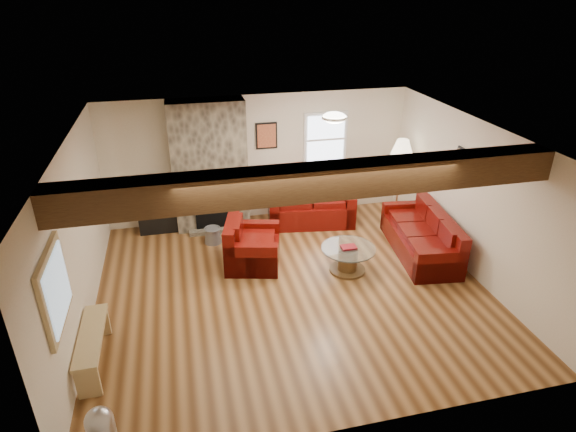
% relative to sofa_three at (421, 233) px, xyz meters
% --- Properties ---
extents(room, '(8.00, 8.00, 8.00)m').
position_rel_sofa_three_xyz_m(room, '(-2.48, -0.55, 0.86)').
color(room, '#593417').
rests_on(room, ground).
extents(floor, '(6.00, 6.00, 0.00)m').
position_rel_sofa_three_xyz_m(floor, '(-2.48, -0.55, -0.39)').
color(floor, '#593417').
rests_on(floor, ground).
extents(oak_beam, '(6.00, 0.36, 0.38)m').
position_rel_sofa_three_xyz_m(oak_beam, '(-2.48, -1.80, 1.92)').
color(oak_beam, '#372010').
rests_on(oak_beam, room).
extents(chimney_breast, '(1.40, 0.67, 2.50)m').
position_rel_sofa_three_xyz_m(chimney_breast, '(-3.48, 1.94, 0.83)').
color(chimney_breast, '#3A342D').
rests_on(chimney_breast, floor).
extents(back_window, '(0.90, 0.08, 1.10)m').
position_rel_sofa_three_xyz_m(back_window, '(-1.13, 2.16, 1.16)').
color(back_window, white).
rests_on(back_window, room).
extents(hatch_window, '(0.08, 1.00, 0.90)m').
position_rel_sofa_three_xyz_m(hatch_window, '(-5.44, -2.05, 1.06)').
color(hatch_window, tan).
rests_on(hatch_window, room).
extents(ceiling_dome, '(0.40, 0.40, 0.18)m').
position_rel_sofa_three_xyz_m(ceiling_dome, '(-1.58, 0.35, 2.05)').
color(ceiling_dome, white).
rests_on(ceiling_dome, room).
extents(artwork_back, '(0.42, 0.06, 0.52)m').
position_rel_sofa_three_xyz_m(artwork_back, '(-2.33, 2.16, 1.31)').
color(artwork_back, black).
rests_on(artwork_back, room).
extents(artwork_right, '(0.06, 0.55, 0.42)m').
position_rel_sofa_three_xyz_m(artwork_right, '(0.48, -0.25, 1.36)').
color(artwork_right, black).
rests_on(artwork_right, room).
extents(sofa_three, '(1.09, 2.11, 0.78)m').
position_rel_sofa_three_xyz_m(sofa_three, '(0.00, 0.00, 0.00)').
color(sofa_three, '#450504').
rests_on(sofa_three, floor).
extents(loveseat, '(1.80, 1.21, 0.89)m').
position_rel_sofa_three_xyz_m(loveseat, '(-1.55, 1.68, 0.06)').
color(loveseat, '#450504').
rests_on(loveseat, floor).
extents(armchair_red, '(1.09, 1.18, 0.81)m').
position_rel_sofa_three_xyz_m(armchair_red, '(-2.95, 0.33, 0.02)').
color(armchair_red, '#450504').
rests_on(armchair_red, floor).
extents(coffee_table, '(0.90, 0.90, 0.47)m').
position_rel_sofa_three_xyz_m(coffee_table, '(-1.45, -0.28, -0.17)').
color(coffee_table, '#493117').
rests_on(coffee_table, floor).
extents(tv_cabinet, '(0.95, 0.38, 0.48)m').
position_rel_sofa_three_xyz_m(tv_cabinet, '(-4.42, 1.98, -0.15)').
color(tv_cabinet, black).
rests_on(tv_cabinet, floor).
extents(television, '(0.73, 0.10, 0.42)m').
position_rel_sofa_three_xyz_m(television, '(-4.42, 1.98, 0.30)').
color(television, black).
rests_on(television, tv_cabinet).
extents(floor_lamp, '(0.43, 0.43, 1.68)m').
position_rel_sofa_three_xyz_m(floor_lamp, '(0.17, 1.37, 1.05)').
color(floor_lamp, tan).
rests_on(floor_lamp, floor).
extents(pine_bench, '(0.29, 1.24, 0.46)m').
position_rel_sofa_three_xyz_m(pine_bench, '(-5.31, -1.62, -0.16)').
color(pine_bench, tan).
rests_on(pine_bench, floor).
extents(coal_bucket, '(0.32, 0.32, 0.30)m').
position_rel_sofa_three_xyz_m(coal_bucket, '(-3.56, 1.23, -0.24)').
color(coal_bucket, gray).
rests_on(coal_bucket, floor).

